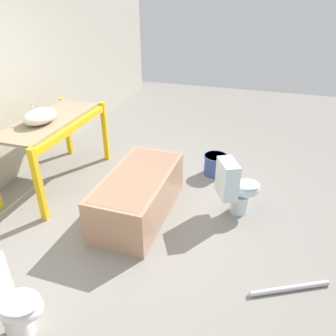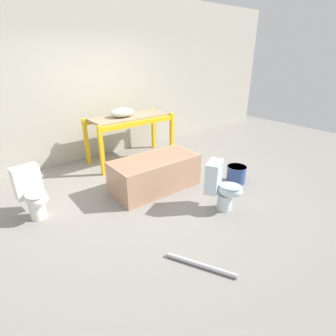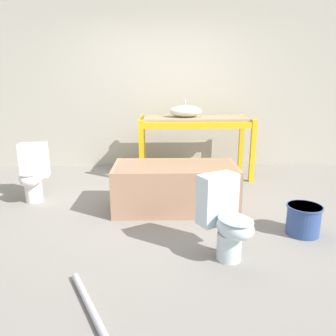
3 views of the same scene
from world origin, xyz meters
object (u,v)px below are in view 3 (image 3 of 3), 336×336
Objects in this scene: bathtub_main at (175,184)px; toilet_far at (33,172)px; sink_basin at (186,111)px; bucket_white at (303,219)px; toilet_near at (226,217)px.

toilet_far is at bearing 169.03° from bathtub_main.
toilet_far is (-1.99, -1.00, -0.65)m from sink_basin.
toilet_near is at bearing -155.76° from bucket_white.
bathtub_main is 1.41m from bucket_white.
toilet_near is 2.07× the size of bucket_white.
sink_basin is at bearing 65.51° from toilet_near.
toilet_near is 1.00× the size of toilet_far.
toilet_near is at bearing -86.89° from sink_basin.
sink_basin is at bearing 19.47° from toilet_far.
sink_basin reaches higher than toilet_far.
bucket_white is at bearing -28.92° from bathtub_main.
bucket_white is (0.86, 0.39, -0.21)m from toilet_near.
toilet_far reaches higher than bucket_white.
toilet_far is at bearing 117.96° from toilet_near.
toilet_near is (0.36, -1.08, 0.06)m from bathtub_main.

